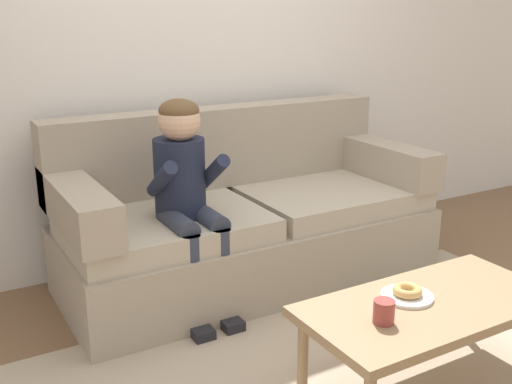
# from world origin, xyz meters

# --- Properties ---
(ground) EXTENTS (10.00, 10.00, 0.00)m
(ground) POSITION_xyz_m (0.00, 0.00, 0.00)
(ground) COLOR brown
(wall_back) EXTENTS (8.00, 0.10, 2.80)m
(wall_back) POSITION_xyz_m (0.00, 1.40, 1.40)
(wall_back) COLOR silver
(wall_back) RESTS_ON ground
(area_rug) EXTENTS (2.77, 1.60, 0.01)m
(area_rug) POSITION_xyz_m (0.00, -0.25, 0.01)
(area_rug) COLOR tan
(area_rug) RESTS_ON ground
(couch) EXTENTS (2.11, 0.90, 0.97)m
(couch) POSITION_xyz_m (0.08, 0.85, 0.35)
(couch) COLOR tan
(couch) RESTS_ON ground
(coffee_table) EXTENTS (1.06, 0.52, 0.40)m
(coffee_table) POSITION_xyz_m (0.18, -0.49, 0.36)
(coffee_table) COLOR #937551
(coffee_table) RESTS_ON ground
(person_child) EXTENTS (0.34, 0.58, 1.10)m
(person_child) POSITION_xyz_m (-0.37, 0.64, 0.67)
(person_child) COLOR #1E2338
(person_child) RESTS_ON ground
(plate) EXTENTS (0.21, 0.21, 0.01)m
(plate) POSITION_xyz_m (0.12, -0.42, 0.41)
(plate) COLOR white
(plate) RESTS_ON coffee_table
(donut) EXTENTS (0.15, 0.15, 0.04)m
(donut) POSITION_xyz_m (0.12, -0.42, 0.43)
(donut) COLOR tan
(donut) RESTS_ON plate
(mug) EXTENTS (0.08, 0.08, 0.09)m
(mug) POSITION_xyz_m (-0.10, -0.52, 0.44)
(mug) COLOR #993D38
(mug) RESTS_ON coffee_table
(toy_controller) EXTENTS (0.23, 0.09, 0.05)m
(toy_controller) POSITION_xyz_m (0.62, 0.11, 0.03)
(toy_controller) COLOR #339E56
(toy_controller) RESTS_ON ground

